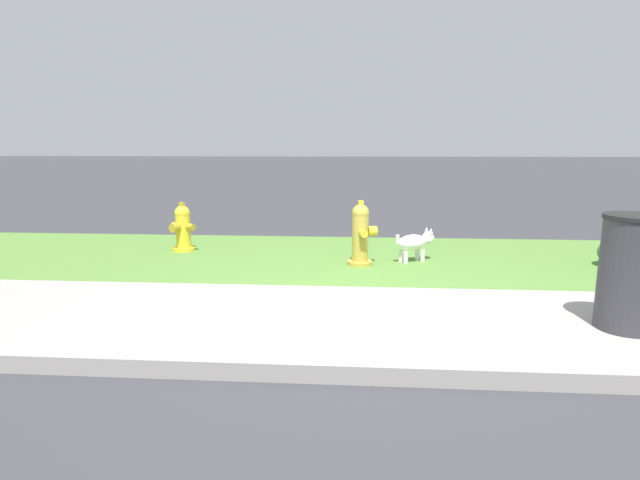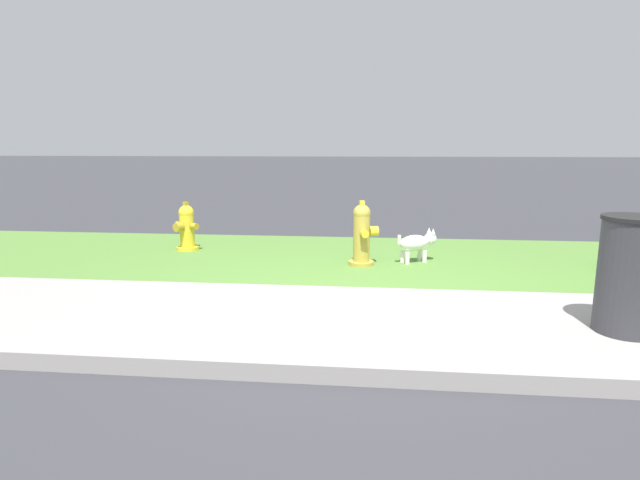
{
  "view_description": "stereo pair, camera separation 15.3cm",
  "coord_description": "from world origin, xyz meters",
  "px_view_note": "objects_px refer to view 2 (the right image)",
  "views": [
    {
      "loc": [
        -0.06,
        -3.9,
        1.41
      ],
      "look_at": [
        -0.45,
        1.41,
        0.4
      ],
      "focal_mm": 28.0,
      "sensor_mm": 36.0,
      "label": 1
    },
    {
      "loc": [
        0.09,
        -3.89,
        1.41
      ],
      "look_at": [
        -0.45,
        1.41,
        0.4
      ],
      "focal_mm": 28.0,
      "sensor_mm": 36.0,
      "label": 2
    }
  ],
  "objects_px": {
    "small_white_dog": "(417,243)",
    "trash_bin": "(630,275)",
    "fire_hydrant_at_driveway": "(187,227)",
    "shrub_bush_mid_verge": "(622,255)",
    "fire_hydrant_across_street": "(362,234)"
  },
  "relations": [
    {
      "from": "small_white_dog",
      "to": "trash_bin",
      "type": "bearing_deg",
      "value": -87.78
    },
    {
      "from": "trash_bin",
      "to": "fire_hydrant_at_driveway",
      "type": "bearing_deg",
      "value": 149.32
    },
    {
      "from": "fire_hydrant_at_driveway",
      "to": "small_white_dog",
      "type": "relative_size",
      "value": 1.32
    },
    {
      "from": "trash_bin",
      "to": "shrub_bush_mid_verge",
      "type": "distance_m",
      "value": 2.33
    },
    {
      "from": "fire_hydrant_at_driveway",
      "to": "trash_bin",
      "type": "xyz_separation_m",
      "value": [
        4.44,
        -2.63,
        0.14
      ]
    },
    {
      "from": "fire_hydrant_at_driveway",
      "to": "shrub_bush_mid_verge",
      "type": "relative_size",
      "value": 1.64
    },
    {
      "from": "fire_hydrant_at_driveway",
      "to": "shrub_bush_mid_verge",
      "type": "distance_m",
      "value": 5.42
    },
    {
      "from": "fire_hydrant_across_street",
      "to": "small_white_dog",
      "type": "xyz_separation_m",
      "value": [
        0.67,
        0.21,
        -0.13
      ]
    },
    {
      "from": "small_white_dog",
      "to": "shrub_bush_mid_verge",
      "type": "height_order",
      "value": "small_white_dog"
    },
    {
      "from": "trash_bin",
      "to": "shrub_bush_mid_verge",
      "type": "relative_size",
      "value": 2.24
    },
    {
      "from": "fire_hydrant_at_driveway",
      "to": "trash_bin",
      "type": "relative_size",
      "value": 0.73
    },
    {
      "from": "fire_hydrant_across_street",
      "to": "small_white_dog",
      "type": "distance_m",
      "value": 0.71
    },
    {
      "from": "fire_hydrant_at_driveway",
      "to": "shrub_bush_mid_verge",
      "type": "height_order",
      "value": "fire_hydrant_at_driveway"
    },
    {
      "from": "fire_hydrant_across_street",
      "to": "trash_bin",
      "type": "relative_size",
      "value": 0.86
    },
    {
      "from": "trash_bin",
      "to": "shrub_bush_mid_verge",
      "type": "xyz_separation_m",
      "value": [
        0.96,
        2.11,
        -0.28
      ]
    }
  ]
}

